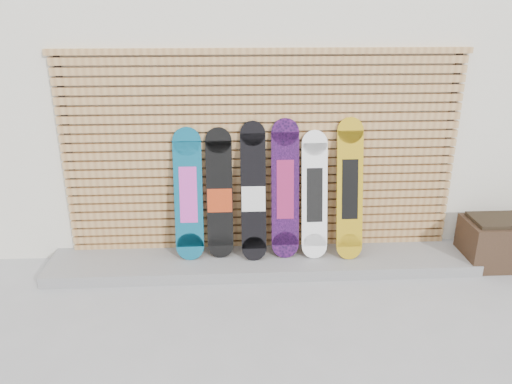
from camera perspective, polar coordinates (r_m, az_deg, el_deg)
ground at (r=4.97m, az=3.10°, el=-12.27°), size 80.00×80.00×0.00m
building at (r=7.76m, az=4.40°, el=14.03°), size 12.00×5.00×3.60m
concrete_step at (r=5.51m, az=0.81°, el=-7.94°), size 4.60×0.70×0.12m
slat_wall at (r=5.34m, az=0.67°, el=4.45°), size 4.26×0.08×2.29m
snowboard_0 at (r=5.30m, az=-7.73°, el=-0.31°), size 0.30×0.31×1.40m
snowboard_1 at (r=5.30m, az=-4.19°, el=-0.32°), size 0.28×0.27×1.39m
snowboard_2 at (r=5.26m, az=-0.30°, el=-0.10°), size 0.26×0.36×1.46m
snowboard_3 at (r=5.30m, az=3.36°, el=0.30°), size 0.29×0.31×1.48m
snowboard_4 at (r=5.35m, az=6.70°, el=-0.35°), size 0.27×0.34×1.35m
snowboard_5 at (r=5.38m, az=10.67°, el=0.31°), size 0.28×0.38×1.48m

